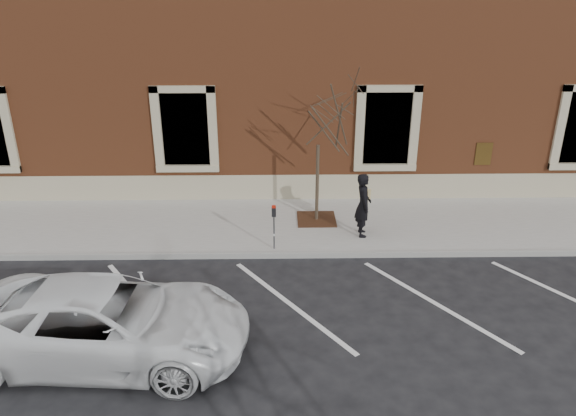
{
  "coord_description": "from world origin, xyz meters",
  "views": [
    {
      "loc": [
        -0.22,
        -12.71,
        6.9
      ],
      "look_at": [
        0.0,
        0.6,
        1.1
      ],
      "focal_mm": 35.0,
      "sensor_mm": 36.0,
      "label": 1
    }
  ],
  "objects_px": {
    "parking_meter": "(274,219)",
    "white_truck": "(107,322)",
    "sapling": "(319,123)",
    "man": "(363,205)"
  },
  "relations": [
    {
      "from": "man",
      "to": "white_truck",
      "type": "height_order",
      "value": "man"
    },
    {
      "from": "parking_meter",
      "to": "white_truck",
      "type": "relative_size",
      "value": 0.23
    },
    {
      "from": "parking_meter",
      "to": "white_truck",
      "type": "bearing_deg",
      "value": -126.35
    },
    {
      "from": "parking_meter",
      "to": "white_truck",
      "type": "xyz_separation_m",
      "value": [
        -3.11,
        -4.02,
        -0.25
      ]
    },
    {
      "from": "man",
      "to": "parking_meter",
      "type": "bearing_deg",
      "value": 107.76
    },
    {
      "from": "sapling",
      "to": "man",
      "type": "bearing_deg",
      "value": -40.28
    },
    {
      "from": "man",
      "to": "white_truck",
      "type": "distance_m",
      "value": 7.3
    },
    {
      "from": "parking_meter",
      "to": "sapling",
      "type": "height_order",
      "value": "sapling"
    },
    {
      "from": "man",
      "to": "sapling",
      "type": "distance_m",
      "value": 2.49
    },
    {
      "from": "sapling",
      "to": "white_truck",
      "type": "xyz_separation_m",
      "value": [
        -4.32,
        -5.8,
        -2.24
      ]
    }
  ]
}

